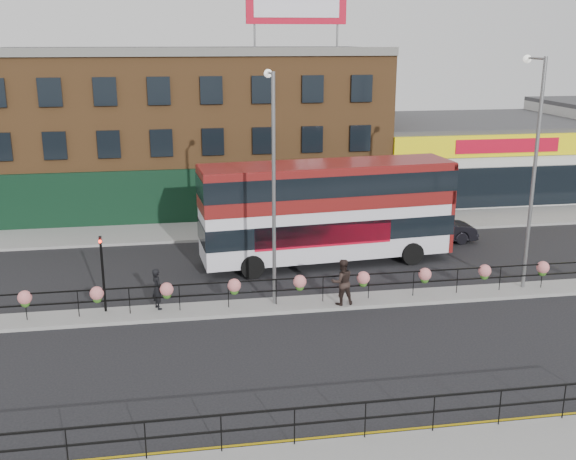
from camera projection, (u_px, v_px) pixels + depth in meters
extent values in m
plane|color=black|center=(300.00, 306.00, 28.47)|extent=(120.00, 120.00, 0.00)
cube|color=gray|center=(263.00, 228.00, 39.84)|extent=(60.00, 4.00, 0.15)
cube|color=gray|center=(300.00, 304.00, 28.45)|extent=(60.00, 1.60, 0.15)
cube|color=gold|center=(361.00, 434.00, 19.27)|extent=(60.00, 0.10, 0.01)
cube|color=gold|center=(362.00, 437.00, 19.10)|extent=(60.00, 0.10, 0.01)
cube|color=brown|center=(188.00, 129.00, 45.44)|extent=(25.00, 12.00, 10.00)
cube|color=#3F3F42|center=(185.00, 50.00, 44.02)|extent=(25.00, 12.00, 0.30)
cube|color=black|center=(193.00, 197.00, 40.58)|extent=(25.00, 0.25, 3.40)
cube|color=silver|center=(465.00, 157.00, 49.28)|extent=(15.00, 12.00, 5.00)
cube|color=#3F3F42|center=(468.00, 121.00, 48.55)|extent=(15.00, 12.00, 0.30)
cube|color=#FFED09|center=(507.00, 145.00, 43.02)|extent=(15.00, 0.25, 1.40)
cube|color=#B7071F|center=(507.00, 146.00, 42.91)|extent=(7.00, 0.10, 0.90)
cube|color=black|center=(503.00, 187.00, 43.76)|extent=(15.00, 0.25, 2.60)
cylinder|color=slate|center=(255.00, 36.00, 39.68)|extent=(0.12, 0.12, 1.40)
cylinder|color=slate|center=(337.00, 36.00, 40.47)|extent=(0.12, 0.12, 1.40)
cube|color=black|center=(300.00, 278.00, 28.13)|extent=(30.00, 0.05, 0.05)
cube|color=black|center=(300.00, 289.00, 28.27)|extent=(30.00, 0.05, 0.05)
cylinder|color=black|center=(26.00, 307.00, 26.55)|extent=(0.04, 0.04, 1.10)
cylinder|color=black|center=(78.00, 304.00, 26.86)|extent=(0.04, 0.04, 1.10)
cylinder|color=black|center=(129.00, 301.00, 27.18)|extent=(0.04, 0.04, 1.10)
cylinder|color=black|center=(179.00, 298.00, 27.49)|extent=(0.04, 0.04, 1.10)
cylinder|color=black|center=(228.00, 295.00, 27.81)|extent=(0.04, 0.04, 1.10)
cylinder|color=black|center=(276.00, 292.00, 28.12)|extent=(0.04, 0.04, 1.10)
cylinder|color=black|center=(323.00, 289.00, 28.44)|extent=(0.04, 0.04, 1.10)
cylinder|color=black|center=(369.00, 286.00, 28.76)|extent=(0.04, 0.04, 1.10)
cylinder|color=black|center=(413.00, 284.00, 29.07)|extent=(0.04, 0.04, 1.10)
cylinder|color=black|center=(457.00, 281.00, 29.39)|extent=(0.04, 0.04, 1.10)
cylinder|color=black|center=(500.00, 278.00, 29.70)|extent=(0.04, 0.04, 1.10)
cylinder|color=black|center=(542.00, 276.00, 30.02)|extent=(0.04, 0.04, 1.10)
sphere|color=#CE6F70|center=(25.00, 298.00, 26.44)|extent=(0.56, 0.56, 0.56)
sphere|color=#33681C|center=(25.00, 303.00, 26.50)|extent=(0.36, 0.36, 0.36)
sphere|color=#CE6F70|center=(97.00, 293.00, 26.87)|extent=(0.56, 0.56, 0.56)
sphere|color=#33681C|center=(97.00, 299.00, 26.93)|extent=(0.36, 0.36, 0.36)
sphere|color=#CE6F70|center=(167.00, 289.00, 27.30)|extent=(0.56, 0.56, 0.56)
sphere|color=#33681C|center=(167.00, 295.00, 27.37)|extent=(0.36, 0.36, 0.36)
sphere|color=#CE6F70|center=(234.00, 285.00, 27.74)|extent=(0.56, 0.56, 0.56)
sphere|color=#33681C|center=(234.00, 291.00, 27.80)|extent=(0.36, 0.36, 0.36)
sphere|color=#CE6F70|center=(300.00, 282.00, 28.17)|extent=(0.56, 0.56, 0.56)
sphere|color=#33681C|center=(300.00, 287.00, 28.24)|extent=(0.36, 0.36, 0.36)
sphere|color=#CE6F70|center=(363.00, 278.00, 28.61)|extent=(0.56, 0.56, 0.56)
sphere|color=#33681C|center=(363.00, 283.00, 28.67)|extent=(0.36, 0.36, 0.36)
sphere|color=#CE6F70|center=(425.00, 274.00, 29.04)|extent=(0.56, 0.56, 0.56)
sphere|color=#33681C|center=(425.00, 279.00, 29.10)|extent=(0.36, 0.36, 0.36)
sphere|color=#CE6F70|center=(485.00, 271.00, 29.47)|extent=(0.56, 0.56, 0.56)
sphere|color=#33681C|center=(484.00, 276.00, 29.54)|extent=(0.36, 0.36, 0.36)
sphere|color=#CE6F70|center=(543.00, 267.00, 29.91)|extent=(0.56, 0.56, 0.56)
sphere|color=#33681C|center=(542.00, 272.00, 29.97)|extent=(0.36, 0.36, 0.36)
cube|color=black|center=(295.00, 409.00, 18.24)|extent=(20.00, 0.05, 0.05)
cube|color=black|center=(295.00, 425.00, 18.37)|extent=(20.00, 0.05, 0.05)
cylinder|color=black|center=(67.00, 447.00, 17.44)|extent=(0.04, 0.04, 1.10)
cylinder|color=black|center=(145.00, 440.00, 17.76)|extent=(0.04, 0.04, 1.10)
cylinder|color=black|center=(221.00, 433.00, 18.07)|extent=(0.04, 0.04, 1.10)
cylinder|color=black|center=(295.00, 426.00, 18.39)|extent=(0.04, 0.04, 1.10)
cylinder|color=black|center=(365.00, 420.00, 18.70)|extent=(0.04, 0.04, 1.10)
cylinder|color=black|center=(434.00, 413.00, 19.02)|extent=(0.04, 0.04, 1.10)
cylinder|color=black|center=(500.00, 407.00, 19.33)|extent=(0.04, 0.04, 1.10)
cylinder|color=black|center=(564.00, 401.00, 19.65)|extent=(0.04, 0.04, 1.10)
cube|color=silver|center=(327.00, 210.00, 33.29)|extent=(12.62, 3.89, 4.52)
cube|color=maroon|center=(327.00, 185.00, 32.94)|extent=(12.68, 3.96, 2.03)
cube|color=black|center=(326.00, 226.00, 33.51)|extent=(12.71, 3.98, 1.02)
cube|color=black|center=(327.00, 181.00, 32.89)|extent=(12.73, 4.00, 1.02)
cube|color=maroon|center=(327.00, 165.00, 32.66)|extent=(12.62, 3.89, 0.14)
cube|color=maroon|center=(440.00, 203.00, 34.77)|extent=(0.45, 2.89, 4.52)
cube|color=#B7071F|center=(324.00, 235.00, 32.06)|extent=(6.75, 0.63, 1.13)
cylinder|color=black|center=(253.00, 267.00, 31.59)|extent=(1.15, 0.44, 1.13)
cylinder|color=black|center=(241.00, 249.00, 34.22)|extent=(1.15, 0.44, 1.13)
cylinder|color=black|center=(412.00, 254.00, 33.54)|extent=(1.15, 0.44, 1.13)
cylinder|color=black|center=(390.00, 238.00, 36.17)|extent=(1.15, 0.44, 1.13)
imported|color=black|center=(434.00, 229.00, 37.19)|extent=(1.68, 4.61, 1.51)
imported|color=black|center=(157.00, 289.00, 27.60)|extent=(0.94, 0.89, 1.73)
imported|color=black|center=(342.00, 282.00, 28.03)|extent=(1.09, 0.92, 1.97)
cylinder|color=slate|center=(274.00, 193.00, 27.08)|extent=(0.15, 0.15, 9.53)
cylinder|color=slate|center=(271.00, 73.00, 26.47)|extent=(0.10, 1.43, 0.10)
sphere|color=silver|center=(268.00, 73.00, 27.16)|extent=(0.34, 0.34, 0.34)
cylinder|color=slate|center=(534.00, 177.00, 28.85)|extent=(0.16, 0.16, 10.05)
cylinder|color=slate|center=(536.00, 58.00, 28.21)|extent=(0.10, 1.51, 0.10)
sphere|color=silver|center=(527.00, 59.00, 28.94)|extent=(0.36, 0.36, 0.36)
cylinder|color=black|center=(103.00, 274.00, 27.11)|extent=(0.10, 0.10, 3.20)
imported|color=black|center=(100.00, 236.00, 26.67)|extent=(0.15, 0.18, 0.90)
sphere|color=#FF190C|center=(100.00, 241.00, 26.61)|extent=(0.14, 0.14, 0.14)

